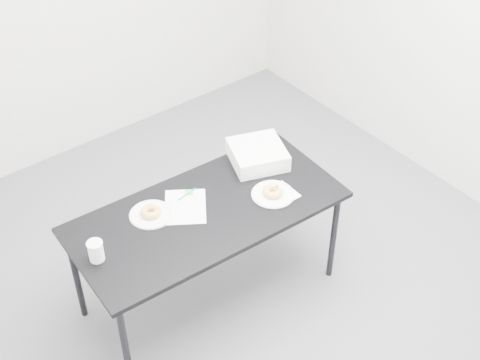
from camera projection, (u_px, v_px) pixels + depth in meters
floor at (225, 298)px, 4.18m from camera, size 4.00×4.00×0.00m
wall_right at (472, 10)px, 4.27m from camera, size 0.02×4.00×2.70m
table at (207, 217)px, 3.79m from camera, size 1.59×0.81×0.71m
scorecard at (185, 207)px, 3.78m from camera, size 0.36×0.37×0.00m
logo_patch at (189, 192)px, 3.87m from camera, size 0.07×0.07×0.00m
pen at (187, 194)px, 3.85m from camera, size 0.14×0.03×0.01m
napkin at (280, 194)px, 3.86m from camera, size 0.17×0.17×0.00m
plate_near at (273, 194)px, 3.85m from camera, size 0.25×0.25×0.01m
donut_near at (273, 191)px, 3.84m from camera, size 0.13×0.13×0.04m
plate_far at (151, 215)px, 3.73m from camera, size 0.24×0.24×0.01m
donut_far at (151, 212)px, 3.71m from camera, size 0.15×0.15×0.04m
coffee_cup at (96, 251)px, 3.43m from camera, size 0.08×0.08×0.12m
cup_lid at (247, 173)px, 4.00m from camera, size 0.09×0.09×0.01m
bakery_box at (258, 154)px, 4.07m from camera, size 0.41×0.41×0.11m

